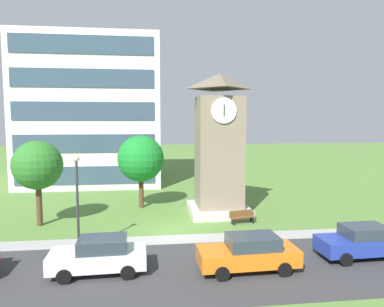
# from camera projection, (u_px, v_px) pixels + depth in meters

# --- Properties ---
(ground_plane) EXTENTS (160.00, 160.00, 0.00)m
(ground_plane) POSITION_uv_depth(u_px,v_px,m) (172.00, 231.00, 22.66)
(ground_plane) COLOR #567F38
(street_asphalt) EXTENTS (120.00, 7.20, 0.01)m
(street_asphalt) POSITION_uv_depth(u_px,v_px,m) (180.00, 270.00, 16.71)
(street_asphalt) COLOR #38383A
(street_asphalt) RESTS_ON ground
(kerb_strip) EXTENTS (120.00, 1.60, 0.01)m
(kerb_strip) POSITION_uv_depth(u_px,v_px,m) (174.00, 239.00, 21.06)
(kerb_strip) COLOR #9E9E99
(kerb_strip) RESTS_ON ground
(office_building) EXTENTS (14.90, 13.08, 16.00)m
(office_building) POSITION_uv_depth(u_px,v_px,m) (94.00, 112.00, 41.01)
(office_building) COLOR silver
(office_building) RESTS_ON ground
(clock_tower) EXTENTS (4.42, 4.42, 10.54)m
(clock_tower) POSITION_uv_depth(u_px,v_px,m) (219.00, 152.00, 26.49)
(clock_tower) COLOR gray
(clock_tower) RESTS_ON ground
(park_bench) EXTENTS (1.86, 0.81, 0.88)m
(park_bench) POSITION_uv_depth(u_px,v_px,m) (242.00, 217.00, 24.32)
(park_bench) COLOR brown
(park_bench) RESTS_ON ground
(street_lamp) EXTENTS (0.36, 0.36, 5.29)m
(street_lamp) POSITION_uv_depth(u_px,v_px,m) (77.00, 192.00, 18.73)
(street_lamp) COLOR #333338
(street_lamp) RESTS_ON ground
(tree_by_building) EXTENTS (3.73, 3.73, 5.89)m
(tree_by_building) POSITION_uv_depth(u_px,v_px,m) (141.00, 159.00, 28.36)
(tree_by_building) COLOR #513823
(tree_by_building) RESTS_ON ground
(tree_streetside) EXTENTS (3.28, 3.28, 5.76)m
(tree_streetside) POSITION_uv_depth(u_px,v_px,m) (38.00, 166.00, 23.47)
(tree_streetside) COLOR #513823
(tree_streetside) RESTS_ON ground
(parked_car_white) EXTENTS (4.47, 2.12, 1.69)m
(parked_car_white) POSITION_uv_depth(u_px,v_px,m) (99.00, 255.00, 16.36)
(parked_car_white) COLOR silver
(parked_car_white) RESTS_ON ground
(parked_car_orange) EXTENTS (4.77, 2.17, 1.69)m
(parked_car_orange) POSITION_uv_depth(u_px,v_px,m) (249.00, 253.00, 16.69)
(parked_car_orange) COLOR orange
(parked_car_orange) RESTS_ON ground
(parked_car_blue) EXTENTS (4.43, 2.09, 1.69)m
(parked_car_blue) POSITION_uv_depth(u_px,v_px,m) (361.00, 241.00, 18.23)
(parked_car_blue) COLOR #23389E
(parked_car_blue) RESTS_ON ground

